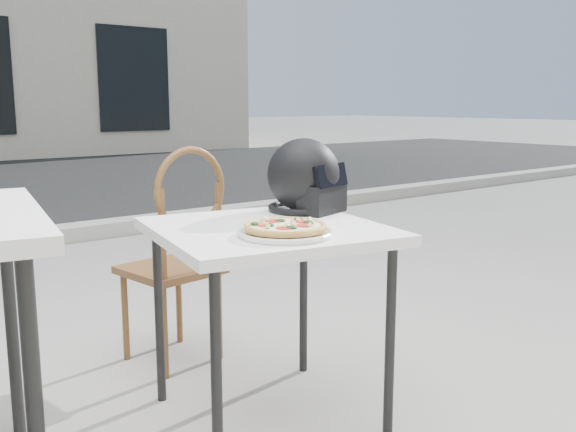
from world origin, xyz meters
TOP-DOWN VIEW (x-y plane):
  - ground at (0.00, 0.00)m, footprint 80.00×80.00m
  - cafe_table_main at (0.12, -0.38)m, footprint 0.86×0.86m
  - plate at (0.06, -0.55)m, footprint 0.36×0.36m
  - pizza at (0.06, -0.55)m, footprint 0.26×0.26m
  - helmet at (0.40, -0.24)m, footprint 0.34×0.34m
  - cafe_chair_main at (0.12, 0.23)m, footprint 0.40×0.40m

SIDE VIEW (x-z plane):
  - ground at x=0.00m, z-range 0.00..0.00m
  - cafe_chair_main at x=0.12m, z-range 0.05..0.98m
  - cafe_table_main at x=0.12m, z-range 0.28..0.97m
  - plate at x=0.06m, z-range 0.69..0.71m
  - pizza at x=0.06m, z-range 0.70..0.74m
  - helmet at x=0.40m, z-range 0.67..0.95m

